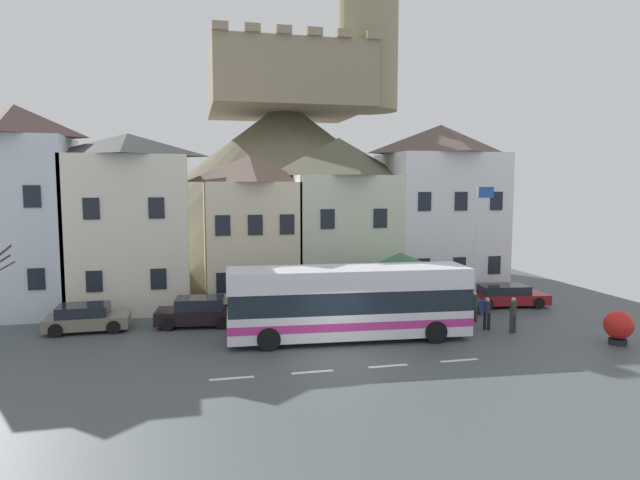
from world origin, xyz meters
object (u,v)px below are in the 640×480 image
Objects in this scene: transit_bus at (349,303)px; parked_car_00 at (87,318)px; pedestrian_02 at (410,304)px; hilltop_castle at (287,176)px; parked_car_01 at (505,295)px; pedestrian_01 at (513,313)px; bus_shelter at (400,263)px; harbour_buoy at (619,326)px; townhouse_00 at (19,211)px; flagpole at (478,242)px; townhouse_03 at (338,218)px; townhouse_02 at (250,230)px; public_bench at (413,300)px; parked_car_03 at (439,302)px; townhouse_04 at (439,210)px; parked_car_02 at (198,312)px; pedestrian_03 at (487,312)px; pedestrian_00 at (474,305)px; townhouse_01 at (130,222)px.

parked_car_00 is at bearing 164.31° from transit_bus.
hilltop_castle is at bearing 95.17° from pedestrian_02.
parked_car_01 is 6.00m from pedestrian_01.
harbour_buoy is (7.51, -6.94, -2.07)m from bus_shelter.
townhouse_00 is 1.61× the size of flagpole.
pedestrian_01 reaches higher than parked_car_00.
townhouse_03 is 2.73× the size of bus_shelter.
public_bench is at bearing -23.36° from townhouse_02.
pedestrian_01 reaches higher than parked_car_03.
townhouse_02 is 12.18m from townhouse_04.
bus_shelter is 2.29m from pedestrian_02.
parked_car_00 is 19.82m from flagpole.
townhouse_00 is 30.12m from harbour_buoy.
townhouse_04 is 16.81m from parked_car_02.
pedestrian_03 is at bearing 169.79° from parked_car_02.
pedestrian_00 is at bearing -101.47° from townhouse_04.
parked_car_02 is 2.39× the size of pedestrian_01.
townhouse_03 reaches higher than transit_bus.
pedestrian_00 reaches higher than parked_car_02.
pedestrian_01 reaches higher than pedestrian_00.
townhouse_01 reaches higher than townhouse_02.
parked_car_03 is 2.26m from pedestrian_00.
hilltop_castle reaches higher than parked_car_02.
pedestrian_00 reaches higher than parked_car_00.
parked_car_00 reaches higher than public_bench.
hilltop_castle is 27.30m from transit_bus.
hilltop_castle is 27.85m from pedestrian_03.
parked_car_02 is (-6.64, 4.06, -0.97)m from transit_bus.
townhouse_01 is at bearing -124.10° from hilltop_castle.
townhouse_03 is 0.25× the size of hilltop_castle.
parked_car_03 reaches higher than parked_car_01.
townhouse_03 reaches higher than harbour_buoy.
pedestrian_03 is (-1.71, -9.12, -4.50)m from townhouse_04.
pedestrian_02 reaches higher than parked_car_01.
harbour_buoy is at bearing -38.45° from pedestrian_02.
bus_shelter is at bearing -177.75° from parked_car_03.
hilltop_castle is 3.50× the size of transit_bus.
parked_car_02 is at bearing -161.45° from townhouse_04.
hilltop_castle is 24.68× the size of pedestrian_00.
pedestrian_01 is 4.30m from flagpole.
hilltop_castle reaches higher than flagpole.
public_bench is at bearing 126.77° from flagpole.
townhouse_02 is at bearing 169.86° from parked_car_01.
pedestrian_00 is (17.30, -7.34, -4.04)m from townhouse_01.
pedestrian_01 is at bearing -66.98° from public_bench.
townhouse_02 is 10.33m from parked_car_00.
townhouse_00 is 24.82m from pedestrian_03.
bus_shelter is at bearing -84.97° from hilltop_castle.
bus_shelter reaches higher than pedestrian_02.
bus_shelter is 10.43m from harbour_buoy.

